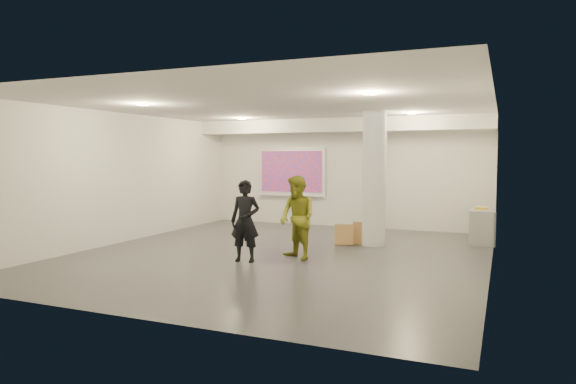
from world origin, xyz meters
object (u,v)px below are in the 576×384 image
at_px(column, 374,179).
at_px(credenza, 482,226).
at_px(projection_screen, 291,172).
at_px(woman, 245,221).
at_px(man, 297,218).

height_order(column, credenza, column).
height_order(projection_screen, credenza, projection_screen).
xyz_separation_m(woman, man, (0.83, 0.57, 0.04)).
xyz_separation_m(column, man, (-0.99, -2.14, -0.69)).
bearing_deg(credenza, projection_screen, 163.05).
relative_size(column, credenza, 2.25).
bearing_deg(credenza, column, -151.67).
bearing_deg(man, credenza, 78.98).
bearing_deg(projection_screen, column, -40.56).
xyz_separation_m(projection_screen, man, (2.11, -4.80, -0.71)).
xyz_separation_m(projection_screen, credenza, (5.32, -1.28, -1.14)).
distance_m(projection_screen, man, 5.29).
bearing_deg(projection_screen, credenza, -13.51).
distance_m(projection_screen, credenza, 5.59).
bearing_deg(woman, column, 48.16).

